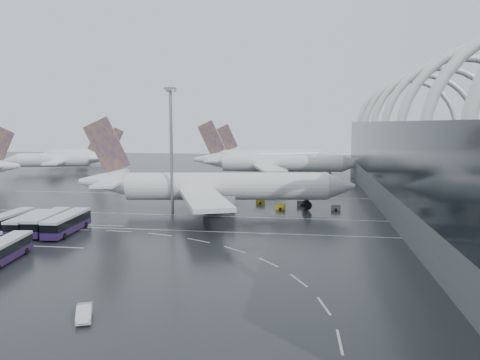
# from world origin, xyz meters

# --- Properties ---
(ground) EXTENTS (420.00, 420.00, 0.00)m
(ground) POSITION_xyz_m (0.00, 0.00, 0.00)
(ground) COLOR black
(ground) RESTS_ON ground
(lane_marking_near) EXTENTS (120.00, 0.25, 0.01)m
(lane_marking_near) POSITION_xyz_m (0.00, -2.00, 0.01)
(lane_marking_near) COLOR silver
(lane_marking_near) RESTS_ON ground
(lane_marking_mid) EXTENTS (120.00, 0.25, 0.01)m
(lane_marking_mid) POSITION_xyz_m (0.00, 12.00, 0.01)
(lane_marking_mid) COLOR silver
(lane_marking_mid) RESTS_ON ground
(lane_marking_far) EXTENTS (120.00, 0.25, 0.01)m
(lane_marking_far) POSITION_xyz_m (0.00, 40.00, 0.01)
(lane_marking_far) COLOR silver
(lane_marking_far) RESTS_ON ground
(bus_bay_line_south) EXTENTS (28.00, 0.25, 0.01)m
(bus_bay_line_south) POSITION_xyz_m (-24.00, -16.00, 0.01)
(bus_bay_line_south) COLOR silver
(bus_bay_line_south) RESTS_ON ground
(bus_bay_line_north) EXTENTS (28.00, 0.25, 0.01)m
(bus_bay_line_north) POSITION_xyz_m (-24.00, 0.00, 0.01)
(bus_bay_line_north) COLOR silver
(bus_bay_line_north) RESTS_ON ground
(airliner_main) EXTENTS (62.27, 54.04, 21.11)m
(airliner_main) POSITION_xyz_m (3.67, 18.75, 5.29)
(airliner_main) COLOR white
(airliner_main) RESTS_ON ground
(airliner_gate_b) EXTENTS (59.58, 53.57, 20.70)m
(airliner_gate_b) POSITION_xyz_m (12.35, 83.61, 5.18)
(airliner_gate_b) COLOR white
(airliner_gate_b) RESTS_ON ground
(airliner_gate_c) EXTENTS (51.88, 47.35, 19.24)m
(airliner_gate_c) POSITION_xyz_m (8.17, 125.68, 4.81)
(airliner_gate_c) COLOR white
(airliner_gate_c) RESTS_ON ground
(jet_remote_mid) EXTENTS (42.21, 34.28, 18.60)m
(jet_remote_mid) POSITION_xyz_m (-73.84, 92.25, 4.80)
(jet_remote_mid) COLOR white
(jet_remote_mid) RESTS_ON ground
(jet_remote_far) EXTENTS (39.68, 32.27, 17.61)m
(jet_remote_far) POSITION_xyz_m (-80.71, 126.32, 4.55)
(jet_remote_far) COLOR white
(jet_remote_far) RESTS_ON ground
(bus_row_near_a) EXTENTS (3.33, 13.09, 3.21)m
(bus_row_near_a) POSITION_xyz_m (-29.37, -6.58, 1.76)
(bus_row_near_a) COLOR #2E143E
(bus_row_near_a) RESTS_ON ground
(bus_row_near_b) EXTENTS (4.02, 12.74, 3.08)m
(bus_row_near_b) POSITION_xyz_m (-25.19, -7.02, 1.69)
(bus_row_near_b) COLOR #2E143E
(bus_row_near_b) RESTS_ON ground
(bus_row_near_c) EXTENTS (4.32, 13.89, 3.36)m
(bus_row_near_c) POSITION_xyz_m (-21.74, -6.44, 1.85)
(bus_row_near_c) COLOR #2E143E
(bus_row_near_c) RESTS_ON ground
(bus_row_near_d) EXTENTS (4.07, 14.14, 3.44)m
(bus_row_near_d) POSITION_xyz_m (-17.73, -6.89, 1.89)
(bus_row_near_d) COLOR #2E143E
(bus_row_near_d) RESTS_ON ground
(bus_row_far_c) EXTENTS (4.64, 13.11, 3.16)m
(bus_row_far_c) POSITION_xyz_m (-17.68, -24.88, 1.74)
(bus_row_far_c) COLOR #2E143E
(bus_row_far_c) RESTS_ON ground
(van_curve_c) EXTENTS (3.00, 4.44, 1.39)m
(van_curve_c) POSITION_xyz_m (2.80, -41.33, 0.69)
(van_curve_c) COLOR white
(van_curve_c) RESTS_ON ground
(floodlight_mast) EXTENTS (2.08, 2.08, 27.13)m
(floodlight_mast) POSITION_xyz_m (-4.34, 13.64, 17.07)
(floodlight_mast) COLOR gray
(floodlight_mast) RESTS_ON ground
(gse_cart_belly_a) EXTENTS (2.21, 1.31, 1.21)m
(gse_cart_belly_a) POSITION_xyz_m (18.71, 21.97, 0.60)
(gse_cart_belly_a) COLOR gold
(gse_cart_belly_a) RESTS_ON ground
(gse_cart_belly_b) EXTENTS (2.36, 1.39, 1.28)m
(gse_cart_belly_b) POSITION_xyz_m (23.54, 27.52, 0.64)
(gse_cart_belly_b) COLOR slate
(gse_cart_belly_b) RESTS_ON ground
(gse_cart_belly_d) EXTENTS (2.09, 1.24, 1.14)m
(gse_cart_belly_d) POSITION_xyz_m (31.21, 22.70, 0.57)
(gse_cart_belly_d) COLOR slate
(gse_cart_belly_d) RESTS_ON ground
(gse_cart_belly_e) EXTENTS (2.12, 1.25, 1.16)m
(gse_cart_belly_e) POSITION_xyz_m (13.44, 28.62, 0.58)
(gse_cart_belly_e) COLOR gold
(gse_cart_belly_e) RESTS_ON ground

